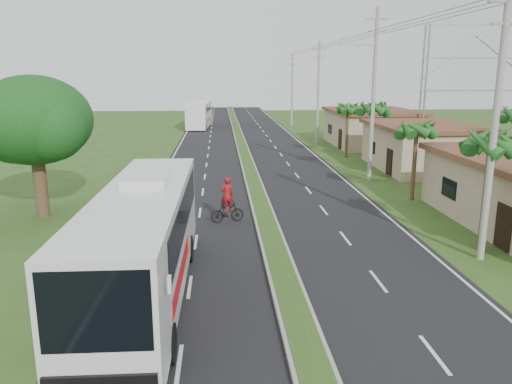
{
  "coord_description": "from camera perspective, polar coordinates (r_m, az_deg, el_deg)",
  "views": [
    {
      "loc": [
        -2.31,
        -16.96,
        7.56
      ],
      "look_at": [
        -0.56,
        7.24,
        1.8
      ],
      "focal_mm": 35.0,
      "sensor_mm": 36.0,
      "label": 1
    }
  ],
  "objects": [
    {
      "name": "utility_pole_a",
      "position": [
        21.9,
        25.66,
        7.11
      ],
      "size": [
        1.6,
        0.28,
        11.0
      ],
      "color": "gray",
      "rests_on": "ground"
    },
    {
      "name": "median_strip",
      "position": [
        37.77,
        -0.56,
        1.97
      ],
      "size": [
        1.2,
        160.0,
        0.18
      ],
      "color": "gray",
      "rests_on": "ground"
    },
    {
      "name": "ground",
      "position": [
        18.71,
        3.36,
        -10.5
      ],
      "size": [
        180.0,
        180.0,
        0.0
      ],
      "primitive_type": "plane",
      "color": "#30471A",
      "rests_on": "ground"
    },
    {
      "name": "shade_tree",
      "position": [
        28.81,
        -24.21,
        7.15
      ],
      "size": [
        6.3,
        6.0,
        7.54
      ],
      "color": "#473321",
      "rests_on": "ground"
    },
    {
      "name": "utility_pole_c",
      "position": [
        56.04,
        7.12,
        11.33
      ],
      "size": [
        1.6,
        0.28,
        11.0
      ],
      "color": "gray",
      "rests_on": "ground"
    },
    {
      "name": "motorcyclist",
      "position": [
        25.93,
        -3.32,
        -1.59
      ],
      "size": [
        1.85,
        0.94,
        2.4
      ],
      "rotation": [
        0.0,
        0.0,
        0.26
      ],
      "color": "black",
      "rests_on": "ground"
    },
    {
      "name": "road_asphalt",
      "position": [
        37.79,
        -0.56,
        1.83
      ],
      "size": [
        14.0,
        160.0,
        0.02
      ],
      "primitive_type": "cube",
      "color": "black",
      "rests_on": "ground"
    },
    {
      "name": "shop_far",
      "position": [
        55.7,
        13.01,
        7.22
      ],
      "size": [
        8.6,
        11.6,
        3.82
      ],
      "color": "tan",
      "rests_on": "ground"
    },
    {
      "name": "lane_edge_right",
      "position": [
        38.78,
        9.38,
        1.94
      ],
      "size": [
        0.12,
        160.0,
        0.01
      ],
      "primitive_type": "cube",
      "color": "silver",
      "rests_on": "ground"
    },
    {
      "name": "palm_verge_c",
      "position": [
        37.71,
        13.18,
        9.31
      ],
      "size": [
        2.4,
        2.4,
        5.85
      ],
      "color": "#473321",
      "rests_on": "ground"
    },
    {
      "name": "utility_pole_d",
      "position": [
        75.76,
        4.15,
        11.71
      ],
      "size": [
        1.6,
        0.28,
        10.5
      ],
      "color": "gray",
      "rests_on": "ground"
    },
    {
      "name": "coach_bus_main",
      "position": [
        17.27,
        -12.68,
        -4.84
      ],
      "size": [
        2.83,
        12.77,
        4.12
      ],
      "rotation": [
        0.0,
        0.0,
        -0.01
      ],
      "color": "silver",
      "rests_on": "ground"
    },
    {
      "name": "utility_pole_b",
      "position": [
        36.61,
        13.23,
        10.97
      ],
      "size": [
        3.2,
        0.28,
        12.0
      ],
      "color": "gray",
      "rests_on": "ground"
    },
    {
      "name": "lane_edge_left",
      "position": [
        37.98,
        -10.7,
        1.64
      ],
      "size": [
        0.12,
        160.0,
        0.01
      ],
      "primitive_type": "cube",
      "color": "silver",
      "rests_on": "ground"
    },
    {
      "name": "palm_verge_a",
      "position": [
        23.11,
        25.3,
        5.07
      ],
      "size": [
        2.4,
        2.4,
        5.45
      ],
      "color": "#473321",
      "rests_on": "ground"
    },
    {
      "name": "palm_verge_d",
      "position": [
        46.53,
        10.46,
        9.43
      ],
      "size": [
        2.4,
        2.4,
        5.25
      ],
      "color": "#473321",
      "rests_on": "ground"
    },
    {
      "name": "palm_verge_b",
      "position": [
        31.4,
        17.91,
        6.86
      ],
      "size": [
        2.4,
        2.4,
        5.05
      ],
      "color": "#473321",
      "rests_on": "ground"
    },
    {
      "name": "billboard_lattice",
      "position": [
        52.88,
        23.73,
        11.46
      ],
      "size": [
        10.18,
        1.18,
        12.07
      ],
      "color": "gray",
      "rests_on": "ground"
    },
    {
      "name": "coach_bus_far",
      "position": [
        73.58,
        -6.46,
        8.98
      ],
      "size": [
        3.43,
        12.57,
        3.62
      ],
      "rotation": [
        0.0,
        0.0,
        -0.06
      ],
      "color": "white",
      "rests_on": "ground"
    },
    {
      "name": "shop_mid",
      "position": [
        42.62,
        18.47,
        4.98
      ],
      "size": [
        7.6,
        10.6,
        3.67
      ],
      "color": "tan",
      "rests_on": "ground"
    }
  ]
}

